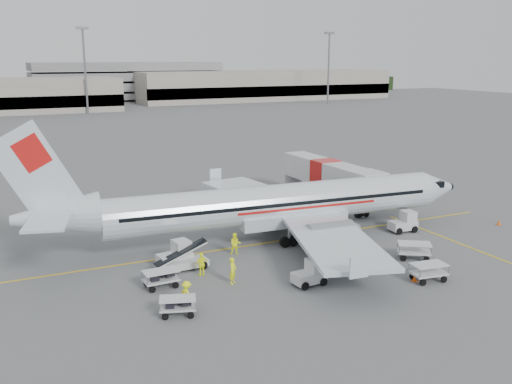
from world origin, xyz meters
The scene contains 25 objects.
ground centered at (0.00, 0.00, 0.00)m, with size 360.00×360.00×0.00m, color #56595B.
stripe_lead centered at (0.00, 0.00, 0.01)m, with size 44.00×0.20×0.01m, color yellow.
stripe_cross centered at (14.00, -8.00, 0.01)m, with size 0.20×20.00×0.01m, color yellow.
terminal_east centered at (70.00, 145.00, 5.00)m, with size 90.00×26.00×10.00m, color gray, non-canonical shape.
parking_garage centered at (25.00, 160.00, 7.00)m, with size 62.00×24.00×14.00m, color slate, non-canonical shape.
treeline centered at (0.00, 175.00, 3.00)m, with size 300.00×3.00×6.00m, color black, non-canonical shape.
mast_center centered at (5.00, 118.00, 11.00)m, with size 3.20×1.20×22.00m, color slate, non-canonical shape.
mast_east centered at (80.00, 118.00, 11.00)m, with size 3.20×1.20×22.00m, color slate, non-canonical shape.
aircraft centered at (1.36, 0.60, 5.14)m, with size 37.26×29.20×10.27m, color silver, non-canonical shape.
jet_bridge centered at (11.21, 9.15, 2.22)m, with size 3.18×16.94×4.45m, color silver, non-canonical shape.
belt_loader centered at (-7.91, -2.77, 1.23)m, with size 4.55×1.71×2.47m, color silver, non-canonical shape.
tug_fore centered at (11.94, -2.19, 0.89)m, with size 2.30×1.32×1.78m, color silver, non-canonical shape.
tug_mid centered at (-1.31, -8.96, 0.84)m, with size 2.17×1.24×1.68m, color silver, non-canonical shape.
tug_aft centered at (-8.30, -2.00, 0.94)m, with size 2.42×1.39×1.87m, color silver, non-canonical shape.
cart_loaded_a centered at (-10.24, -5.25, 0.58)m, with size 2.24×1.32×1.17m, color silver, non-canonical shape.
cart_loaded_b centered at (-10.50, -9.67, 0.54)m, with size 2.08×1.23×1.09m, color silver, non-canonical shape.
cart_empty_a centered at (6.26, -11.78, 0.61)m, with size 2.33×1.38×1.21m, color silver, non-canonical shape.
cart_empty_b centered at (8.24, -8.01, 0.62)m, with size 2.38×1.41×1.24m, color silver, non-canonical shape.
cone_nose centered at (21.02, -4.30, 0.29)m, with size 0.35×0.35×0.57m, color #EC590C.
cone_port centered at (-4.30, 8.79, 0.30)m, with size 0.37×0.37×0.60m, color #EC590C.
cone_stbd centered at (5.40, -11.45, 0.28)m, with size 0.35×0.35×0.57m, color #EC590C.
crew_a centered at (-5.76, -6.64, 0.90)m, with size 0.66×0.43×1.80m, color #DCE812.
crew_b centered at (-3.37, -1.50, 0.85)m, with size 0.83×0.64×1.70m, color #DCE812.
crew_c centered at (-9.66, -8.80, 0.82)m, with size 1.05×0.61×1.63m, color #DCE812.
crew_d centered at (-7.12, -4.42, 0.81)m, with size 0.95×0.40×1.63m, color #DCE812.
Camera 1 is at (-19.41, -39.26, 14.60)m, focal length 40.00 mm.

